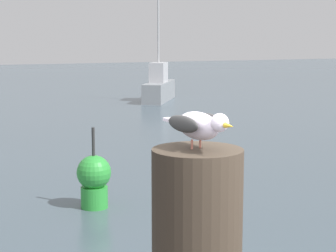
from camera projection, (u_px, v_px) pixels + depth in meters
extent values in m
cylinder|color=#C67060|center=(192.00, 144.00, 2.11)|extent=(0.01, 0.01, 0.04)
cylinder|color=#C67060|center=(200.00, 143.00, 2.13)|extent=(0.01, 0.01, 0.04)
ellipsoid|color=silver|center=(198.00, 126.00, 2.10)|extent=(0.11, 0.24, 0.10)
sphere|color=silver|center=(220.00, 123.00, 1.98)|extent=(0.06, 0.06, 0.06)
cone|color=gold|center=(229.00, 126.00, 1.94)|extent=(0.02, 0.05, 0.02)
cube|color=silver|center=(177.00, 120.00, 2.22)|extent=(0.09, 0.08, 0.01)
ellipsoid|color=#2D2D2D|center=(183.00, 124.00, 2.08)|extent=(0.05, 0.19, 0.06)
ellipsoid|color=#2D2D2D|center=(209.00, 121.00, 2.13)|extent=(0.05, 0.19, 0.06)
cube|color=gray|center=(159.00, 91.00, 25.76)|extent=(2.74, 3.41, 0.83)
cone|color=gray|center=(167.00, 87.00, 27.71)|extent=(1.02, 1.02, 0.73)
cube|color=#B2B2B7|center=(158.00, 72.00, 25.49)|extent=(1.19, 1.31, 0.85)
cylinder|color=#A5A5A8|center=(158.00, 25.00, 25.18)|extent=(0.08, 0.08, 3.24)
cylinder|color=green|center=(94.00, 197.00, 9.55)|extent=(0.44, 0.44, 0.35)
sphere|color=green|center=(94.00, 172.00, 9.49)|extent=(0.56, 0.56, 0.56)
cylinder|color=#2D2D2D|center=(93.00, 143.00, 9.41)|extent=(0.05, 0.05, 0.50)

